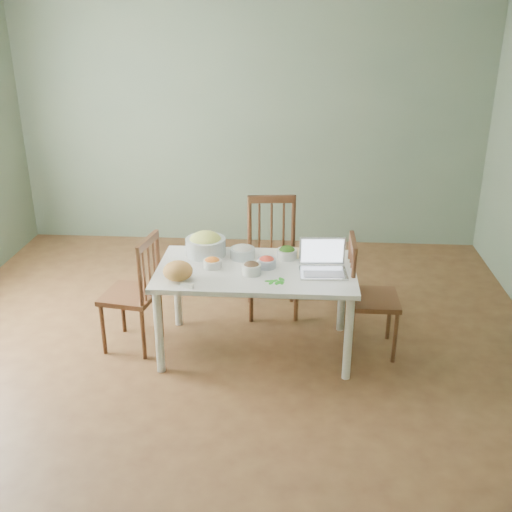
# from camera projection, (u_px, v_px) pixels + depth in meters

# --- Properties ---
(floor) EXTENTS (5.00, 5.00, 0.00)m
(floor) POSITION_uv_depth(u_px,v_px,m) (225.00, 356.00, 4.67)
(floor) COLOR #462A18
(floor) RESTS_ON ground
(wall_back) EXTENTS (5.00, 0.00, 2.70)m
(wall_back) POSITION_uv_depth(u_px,v_px,m) (250.00, 121.00, 6.45)
(wall_back) COLOR #64755B
(wall_back) RESTS_ON ground
(wall_front) EXTENTS (5.00, 0.00, 2.70)m
(wall_front) POSITION_uv_depth(u_px,v_px,m) (123.00, 415.00, 1.85)
(wall_front) COLOR #64755B
(wall_front) RESTS_ON ground
(dining_table) EXTENTS (1.47, 0.83, 0.69)m
(dining_table) POSITION_uv_depth(u_px,v_px,m) (256.00, 310.00, 4.64)
(dining_table) COLOR white
(dining_table) RESTS_ON floor
(chair_far) EXTENTS (0.48, 0.47, 1.00)m
(chair_far) POSITION_uv_depth(u_px,v_px,m) (273.00, 259.00, 5.16)
(chair_far) COLOR #3E2312
(chair_far) RESTS_ON floor
(chair_left) EXTENTS (0.45, 0.46, 0.92)m
(chair_left) POSITION_uv_depth(u_px,v_px,m) (130.00, 292.00, 4.66)
(chair_left) COLOR #3E2312
(chair_left) RESTS_ON floor
(chair_right) EXTENTS (0.39, 0.41, 0.91)m
(chair_right) POSITION_uv_depth(u_px,v_px,m) (373.00, 296.00, 4.60)
(chair_right) COLOR #3E2312
(chair_right) RESTS_ON floor
(bread_boule) EXTENTS (0.23, 0.23, 0.14)m
(bread_boule) POSITION_uv_depth(u_px,v_px,m) (178.00, 271.00, 4.30)
(bread_boule) COLOR #AD6D34
(bread_boule) RESTS_ON dining_table
(butter_stick) EXTENTS (0.10, 0.07, 0.03)m
(butter_stick) POSITION_uv_depth(u_px,v_px,m) (187.00, 286.00, 4.20)
(butter_stick) COLOR silver
(butter_stick) RESTS_ON dining_table
(bowl_squash) EXTENTS (0.41, 0.41, 0.18)m
(bowl_squash) POSITION_uv_depth(u_px,v_px,m) (206.00, 244.00, 4.72)
(bowl_squash) COLOR #EBF26C
(bowl_squash) RESTS_ON dining_table
(bowl_carrot) EXTENTS (0.18, 0.18, 0.08)m
(bowl_carrot) POSITION_uv_depth(u_px,v_px,m) (212.00, 263.00, 4.51)
(bowl_carrot) COLOR orange
(bowl_carrot) RESTS_ON dining_table
(bowl_onion) EXTENTS (0.25, 0.25, 0.10)m
(bowl_onion) POSITION_uv_depth(u_px,v_px,m) (243.00, 252.00, 4.67)
(bowl_onion) COLOR silver
(bowl_onion) RESTS_ON dining_table
(bowl_mushroom) EXTENTS (0.18, 0.18, 0.09)m
(bowl_mushroom) POSITION_uv_depth(u_px,v_px,m) (251.00, 268.00, 4.40)
(bowl_mushroom) COLOR black
(bowl_mushroom) RESTS_ON dining_table
(bowl_redpep) EXTENTS (0.18, 0.18, 0.08)m
(bowl_redpep) POSITION_uv_depth(u_px,v_px,m) (267.00, 262.00, 4.51)
(bowl_redpep) COLOR red
(bowl_redpep) RESTS_ON dining_table
(bowl_broccoli) EXTENTS (0.17, 0.17, 0.10)m
(bowl_broccoli) POSITION_uv_depth(u_px,v_px,m) (287.00, 252.00, 4.67)
(bowl_broccoli) COLOR #1E3F13
(bowl_broccoli) RESTS_ON dining_table
(flatbread) EXTENTS (0.23, 0.23, 0.02)m
(flatbread) POSITION_uv_depth(u_px,v_px,m) (293.00, 253.00, 4.76)
(flatbread) COLOR beige
(flatbread) RESTS_ON dining_table
(basil_bunch) EXTENTS (0.17, 0.17, 0.02)m
(basil_bunch) POSITION_uv_depth(u_px,v_px,m) (275.00, 280.00, 4.29)
(basil_bunch) COLOR #2C6320
(basil_bunch) RESTS_ON dining_table
(laptop) EXTENTS (0.35, 0.29, 0.24)m
(laptop) POSITION_uv_depth(u_px,v_px,m) (324.00, 259.00, 4.37)
(laptop) COLOR silver
(laptop) RESTS_ON dining_table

